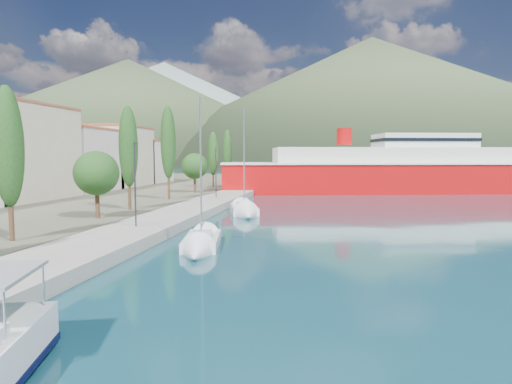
# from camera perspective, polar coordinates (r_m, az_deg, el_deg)

# --- Properties ---
(ground) EXTENTS (1400.00, 1400.00, 0.00)m
(ground) POSITION_cam_1_polar(r_m,az_deg,el_deg) (133.89, 7.89, 2.23)
(ground) COLOR #123D49
(quay) EXTENTS (5.00, 88.00, 0.80)m
(quay) POSITION_cam_1_polar(r_m,az_deg,el_deg) (42.38, -9.22, -2.67)
(quay) COLOR gray
(quay) RESTS_ON ground
(hills_far) EXTENTS (1480.00, 900.00, 180.00)m
(hills_far) POSITION_cam_1_polar(r_m,az_deg,el_deg) (650.33, 22.18, 10.74)
(hills_far) COLOR gray
(hills_far) RESTS_ON ground
(hills_near) EXTENTS (1010.00, 520.00, 115.00)m
(hills_near) POSITION_cam_1_polar(r_m,az_deg,el_deg) (399.61, 23.82, 10.60)
(hills_near) COLOR #3C4C2F
(hills_near) RESTS_ON ground
(town_buildings) EXTENTS (9.20, 69.20, 11.30)m
(town_buildings) POSITION_cam_1_polar(r_m,az_deg,el_deg) (62.59, -26.18, 4.03)
(town_buildings) COLOR beige
(town_buildings) RESTS_ON land_strip
(tree_row) EXTENTS (3.68, 64.90, 11.19)m
(tree_row) POSITION_cam_1_polar(r_m,az_deg,el_deg) (49.14, -13.01, 4.67)
(tree_row) COLOR #47301E
(tree_row) RESTS_ON land_strip
(lamp_posts) EXTENTS (0.15, 45.47, 6.06)m
(lamp_posts) POSITION_cam_1_polar(r_m,az_deg,el_deg) (31.57, -16.10, 1.38)
(lamp_posts) COLOR #2D2D33
(lamp_posts) RESTS_ON quay
(sailboat_near) EXTENTS (3.53, 7.52, 10.41)m
(sailboat_near) POSITION_cam_1_polar(r_m,az_deg,el_deg) (26.66, -7.60, -7.31)
(sailboat_near) COLOR silver
(sailboat_near) RESTS_ON ground
(sailboat_mid) EXTENTS (4.72, 8.35, 11.70)m
(sailboat_mid) POSITION_cam_1_polar(r_m,az_deg,el_deg) (42.24, -1.39, -2.74)
(sailboat_mid) COLOR silver
(sailboat_mid) RESTS_ON ground
(ferry) EXTENTS (56.17, 23.55, 10.92)m
(ferry) POSITION_cam_1_polar(r_m,az_deg,el_deg) (73.71, 17.50, 2.59)
(ferry) COLOR #B40A0B
(ferry) RESTS_ON ground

